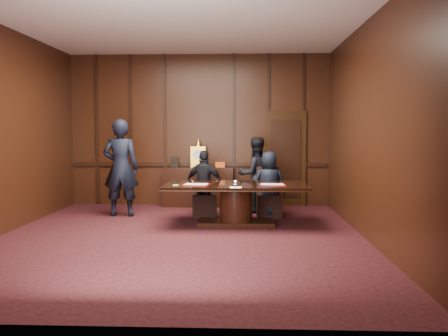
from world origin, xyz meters
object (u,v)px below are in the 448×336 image
conference_table (236,197)px  witness_right (255,175)px  sideboard (199,185)px  signatory_left (204,184)px  signatory_right (269,184)px  witness_left (121,168)px

conference_table → witness_right: 1.48m
witness_right → sideboard: bearing=-50.1°
sideboard → signatory_left: bearing=-79.6°
sideboard → witness_right: size_ratio=1.00×
sideboard → conference_table: bearing=-67.4°
signatory_right → signatory_left: bearing=3.6°
conference_table → signatory_right: size_ratio=1.97×
signatory_left → conference_table: bearing=141.4°
conference_table → witness_left: witness_left is taller
signatory_left → witness_left: (-1.70, 0.04, 0.31)m
conference_table → witness_right: size_ratio=1.63×
conference_table → witness_left: bearing=160.4°
signatory_right → witness_left: bearing=2.8°
conference_table → signatory_right: 1.04m
conference_table → signatory_left: size_ratio=1.95×
sideboard → witness_left: (-1.45, -1.32, 0.50)m
sideboard → witness_left: size_ratio=0.81×
sideboard → conference_table: 2.34m
signatory_right → witness_left: size_ratio=0.68×
conference_table → signatory_left: 1.04m
sideboard → conference_table: sideboard is taller
signatory_left → witness_left: witness_left is taller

